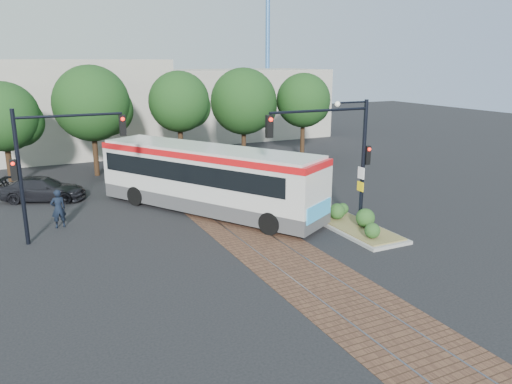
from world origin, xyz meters
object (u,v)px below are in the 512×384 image
Objects in this scene: signal_pole_main at (342,146)px; parked_car at (43,189)px; traffic_island at (356,223)px; officer at (58,209)px; city_bus at (207,176)px; signal_pole_left at (46,157)px.

parked_car is (-12.23, 12.20, -3.47)m from signal_pole_main.
traffic_island is 2.73× the size of officer.
city_bus is 7.57m from officer.
city_bus is at bearing -106.07° from parked_car.
city_bus reaches higher than traffic_island.
officer is at bearing 150.78° from signal_pole_main.
officer is (0.37, 1.83, -2.91)m from signal_pole_left.
signal_pole_main is 17.62m from parked_car.
parked_car is (-13.19, 12.29, 0.36)m from traffic_island.
traffic_island is at bearing -5.36° from signal_pole_main.
traffic_island is 3.95m from signal_pole_main.
signal_pole_left is 1.26× the size of parked_car.
officer is 5.58m from parked_car.
city_bus is 2.13× the size of signal_pole_left.
signal_pole_left reaches higher than traffic_island.
traffic_island is at bearing 144.48° from officer.
parked_car is (-0.00, 7.39, -3.17)m from signal_pole_left.
traffic_island is (5.35, -6.02, -1.64)m from city_bus.
parked_car is at bearing 110.76° from city_bus.
city_bus is at bearing 8.17° from signal_pole_left.
signal_pole_left is (-7.83, -1.12, 1.90)m from city_bus.
parked_car is at bearing 137.03° from traffic_island.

